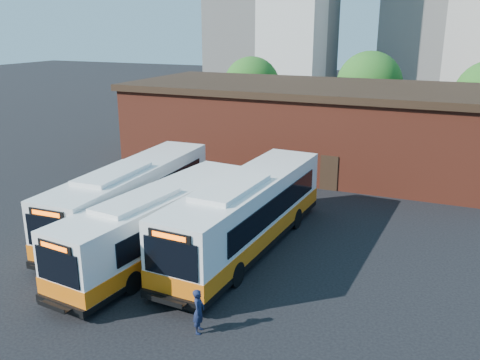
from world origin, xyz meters
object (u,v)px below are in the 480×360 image
at_px(bus_midwest, 159,226).
at_px(bus_mideast, 246,216).
at_px(bus_west, 132,199).
at_px(transit_worker, 199,311).

height_order(bus_midwest, bus_mideast, bus_mideast).
xyz_separation_m(bus_west, bus_midwest, (3.33, -2.61, -0.10)).
height_order(bus_west, bus_midwest, bus_west).
distance_m(bus_west, bus_midwest, 4.23).
relative_size(bus_west, bus_mideast, 0.97).
height_order(bus_west, bus_mideast, bus_mideast).
bearing_deg(bus_west, transit_worker, -44.93).
relative_size(bus_midwest, transit_worker, 7.50).
bearing_deg(bus_midwest, bus_mideast, 43.19).
relative_size(bus_west, bus_midwest, 1.06).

